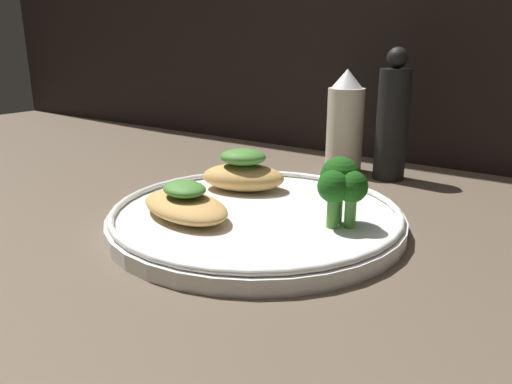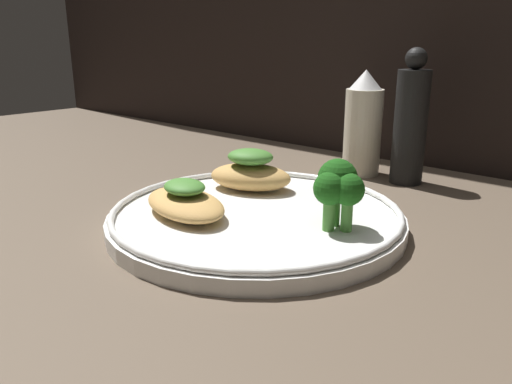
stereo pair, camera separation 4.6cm
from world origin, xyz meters
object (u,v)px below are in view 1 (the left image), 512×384
at_px(broccoli_bunch, 341,184).
at_px(sauce_bottle, 345,124).
at_px(plate, 256,216).
at_px(pepper_grinder, 392,121).

distance_m(broccoli_bunch, sauce_bottle, 0.24).
bearing_deg(broccoli_bunch, plate, -169.21).
distance_m(plate, pepper_grinder, 0.25).
bearing_deg(broccoli_bunch, sauce_bottle, 114.92).
bearing_deg(pepper_grinder, plate, -99.63).
xyz_separation_m(sauce_bottle, pepper_grinder, (0.06, 0.00, 0.01)).
bearing_deg(sauce_bottle, pepper_grinder, 0.00).
height_order(broccoli_bunch, pepper_grinder, pepper_grinder).
xyz_separation_m(broccoli_bunch, pepper_grinder, (-0.04, 0.22, 0.02)).
distance_m(plate, broccoli_bunch, 0.09).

